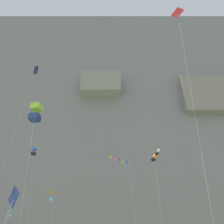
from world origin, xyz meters
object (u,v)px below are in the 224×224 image
object	(u,v)px
kite_box_mid_left	(35,112)
kite_diamond_mid_right	(12,200)
kite_diamond_mid_center	(34,73)
kite_diamond_low_right	(178,18)
kite_windsock_far_right	(154,157)
kite_box_low_center	(33,152)
kite_banner_high_center	(120,168)
kite_delta_upper_mid	(54,198)

from	to	relation	value
kite_box_mid_left	kite_diamond_mid_right	bearing A→B (deg)	-83.41
kite_diamond_mid_center	kite_box_mid_left	size ratio (longest dim) A/B	1.94
kite_diamond_low_right	kite_box_mid_left	size ratio (longest dim) A/B	1.97
kite_windsock_far_right	kite_box_low_center	xyz separation A→B (m)	(-19.47, -2.26, -0.12)
kite_diamond_low_right	kite_diamond_mid_center	bearing A→B (deg)	153.33
kite_windsock_far_right	kite_diamond_mid_right	world-z (taller)	kite_windsock_far_right
kite_banner_high_center	kite_diamond_mid_center	bearing A→B (deg)	167.50
kite_delta_upper_mid	kite_box_low_center	world-z (taller)	kite_box_low_center
kite_delta_upper_mid	kite_diamond_low_right	distance (m)	28.93
kite_diamond_low_right	kite_box_low_center	world-z (taller)	kite_diamond_low_right
kite_box_mid_left	kite_diamond_mid_right	world-z (taller)	kite_box_mid_left
kite_box_mid_left	kite_box_low_center	xyz separation A→B (m)	(-4.28, 14.04, 1.16)
kite_diamond_low_right	kite_windsock_far_right	xyz separation A→B (m)	(-2.32, 15.76, -14.67)
kite_box_low_center	kite_windsock_far_right	bearing A→B (deg)	6.62
kite_box_mid_left	kite_diamond_low_right	bearing A→B (deg)	1.76
kite_diamond_mid_right	kite_box_low_center	distance (m)	19.59
kite_box_low_center	kite_diamond_low_right	bearing A→B (deg)	-31.78
kite_diamond_mid_center	kite_windsock_far_right	bearing A→B (deg)	10.46
kite_banner_high_center	kite_delta_upper_mid	bearing A→B (deg)	-165.71
kite_windsock_far_right	kite_banner_high_center	distance (m)	10.37
kite_delta_upper_mid	kite_banner_high_center	distance (m)	9.04
kite_delta_upper_mid	kite_windsock_far_right	size ratio (longest dim) A/B	0.53
kite_diamond_low_right	kite_windsock_far_right	distance (m)	21.65
kite_box_mid_left	kite_banner_high_center	distance (m)	13.26
kite_windsock_far_right	kite_banner_high_center	bearing A→B (deg)	-129.01
kite_diamond_mid_center	kite_diamond_mid_right	world-z (taller)	kite_diamond_mid_center
kite_box_mid_left	kite_windsock_far_right	distance (m)	22.31
kite_box_mid_left	kite_diamond_mid_right	distance (m)	9.43
kite_delta_upper_mid	kite_diamond_low_right	bearing A→B (deg)	-21.98
kite_box_mid_left	kite_box_low_center	size ratio (longest dim) A/B	0.95
kite_box_mid_left	kite_windsock_far_right	size ratio (longest dim) A/B	0.96
kite_diamond_mid_right	kite_banner_high_center	world-z (taller)	kite_banner_high_center
kite_delta_upper_mid	kite_windsock_far_right	world-z (taller)	kite_windsock_far_right
kite_box_mid_left	kite_banner_high_center	xyz separation A→B (m)	(9.26, 8.98, -3.07)
kite_delta_upper_mid	kite_diamond_mid_right	size ratio (longest dim) A/B	1.12
kite_windsock_far_right	kite_banner_high_center	size ratio (longest dim) A/B	1.22
kite_diamond_low_right	kite_box_mid_left	bearing A→B (deg)	-178.24
kite_delta_upper_mid	kite_box_mid_left	bearing A→B (deg)	-102.12
kite_diamond_mid_center	kite_banner_high_center	distance (m)	24.60
kite_delta_upper_mid	kite_box_mid_left	distance (m)	10.20
kite_banner_high_center	kite_box_low_center	xyz separation A→B (m)	(-13.54, 5.06, 4.23)
kite_windsock_far_right	kite_box_mid_left	bearing A→B (deg)	-132.99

